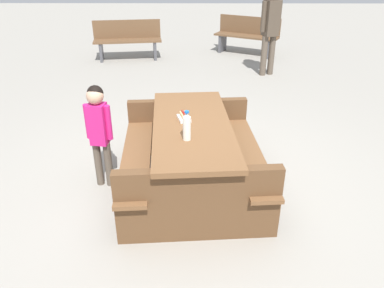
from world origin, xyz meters
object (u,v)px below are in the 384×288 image
at_px(park_bench_near, 247,35).
at_px(child_in_coat, 99,124).
at_px(picnic_table, 192,151).
at_px(park_bench_mid, 128,39).
at_px(soda_bottle, 187,126).
at_px(hotdog_tray, 184,117).
at_px(bystander_adult, 271,18).

bearing_deg(park_bench_near, child_in_coat, 158.85).
relative_size(child_in_coat, park_bench_near, 0.74).
height_order(picnic_table, park_bench_near, park_bench_near).
bearing_deg(park_bench_mid, child_in_coat, -173.82).
distance_m(park_bench_near, park_bench_mid, 2.80).
relative_size(picnic_table, park_bench_near, 1.26).
bearing_deg(child_in_coat, park_bench_near, -21.15).
relative_size(soda_bottle, park_bench_near, 0.18).
bearing_deg(park_bench_mid, hotdog_tray, -164.60).
height_order(soda_bottle, child_in_coat, child_in_coat).
bearing_deg(picnic_table, hotdog_tray, 41.00).
height_order(child_in_coat, park_bench_mid, child_in_coat).
distance_m(soda_bottle, hotdog_tray, 0.45).
distance_m(hotdog_tray, child_in_coat, 0.86).
distance_m(child_in_coat, bystander_adult, 4.67).
relative_size(park_bench_near, bystander_adult, 0.89).
relative_size(child_in_coat, park_bench_mid, 0.72).
distance_m(hotdog_tray, bystander_adult, 4.26).
height_order(park_bench_near, park_bench_mid, same).
xyz_separation_m(park_bench_near, park_bench_mid, (-0.51, 2.75, 0.00)).
relative_size(picnic_table, park_bench_mid, 1.23).
bearing_deg(bystander_adult, child_in_coat, 148.98).
xyz_separation_m(picnic_table, park_bench_mid, (5.23, 1.50, 0.00)).
distance_m(hotdog_tray, park_bench_near, 5.81).
bearing_deg(bystander_adult, soda_bottle, 161.08).
xyz_separation_m(picnic_table, soda_bottle, (-0.34, 0.04, 0.43)).
distance_m(child_in_coat, park_bench_mid, 5.20).
bearing_deg(child_in_coat, park_bench_mid, 6.18).
relative_size(picnic_table, hotdog_tray, 9.38).
bearing_deg(soda_bottle, child_in_coat, 65.68).
relative_size(soda_bottle, park_bench_mid, 0.18).
height_order(hotdog_tray, child_in_coat, child_in_coat).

